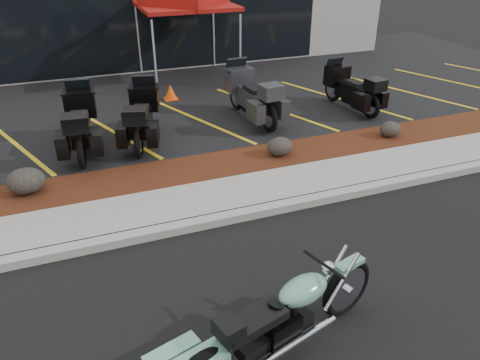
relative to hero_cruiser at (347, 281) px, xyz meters
name	(u,v)px	position (x,y,z in m)	size (l,w,h in m)	color
ground	(288,240)	(0.05, 1.76, -0.55)	(90.00, 90.00, 0.00)	black
curb	(267,209)	(0.05, 2.66, -0.48)	(24.00, 0.25, 0.15)	gray
sidewalk	(252,191)	(0.05, 3.36, -0.48)	(24.00, 1.20, 0.15)	gray
mulch_bed	(231,165)	(0.05, 4.56, -0.47)	(24.00, 1.20, 0.16)	#3D190D
upper_lot	(172,92)	(0.05, 9.96, -0.48)	(26.00, 9.60, 0.15)	black
dealership_building	(132,0)	(0.05, 16.23, 1.45)	(18.00, 8.16, 4.00)	gray
boulder_left	(26,181)	(-3.97, 4.68, -0.15)	(0.69, 0.58, 0.49)	black
boulder_mid	(280,146)	(1.16, 4.51, -0.19)	(0.57, 0.47, 0.40)	black
boulder_right	(390,129)	(4.06, 4.52, -0.21)	(0.51, 0.42, 0.36)	black
hero_cruiser	(347,281)	(0.00, 0.00, 0.00)	(3.14, 0.80, 1.11)	#68A391
touring_black_front	(81,108)	(-2.73, 7.15, 0.30)	(2.41, 0.92, 1.40)	black
touring_black_mid	(146,102)	(-1.24, 7.11, 0.27)	(2.32, 0.89, 1.35)	black
touring_grey	(237,84)	(1.31, 7.61, 0.31)	(2.44, 0.93, 1.42)	#2A2A2E
touring_black_rear	(334,79)	(4.13, 7.30, 0.23)	(2.17, 0.83, 1.26)	black
traffic_cone	(170,92)	(-0.18, 9.11, -0.19)	(0.37, 0.37, 0.44)	#EE4C07
popup_canopy	(185,2)	(0.86, 10.93, 1.98)	(3.66, 3.66, 2.63)	silver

